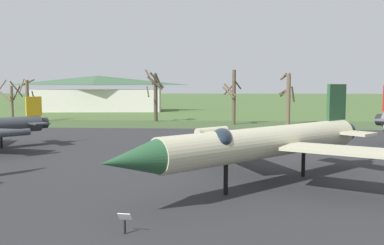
{
  "coord_description": "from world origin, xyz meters",
  "views": [
    {
      "loc": [
        5.16,
        -9.16,
        5.47
      ],
      "look_at": [
        3.01,
        21.13,
        2.75
      ],
      "focal_mm": 37.86,
      "sensor_mm": 36.0,
      "label": 1
    }
  ],
  "objects": [
    {
      "name": "asphalt_apron",
      "position": [
        0.0,
        15.89,
        0.03
      ],
      "size": [
        78.89,
        52.95,
        0.05
      ],
      "primitive_type": "cube",
      "color": "#28282B",
      "rests_on": "ground"
    },
    {
      "name": "grass_verge_strip",
      "position": [
        0.0,
        48.36,
        0.03
      ],
      "size": [
        138.89,
        12.0,
        0.06
      ],
      "primitive_type": "cube",
      "color": "#384D2A",
      "rests_on": "ground"
    },
    {
      "name": "jet_fighter_front_left",
      "position": [
        7.41,
        12.68,
        2.46
      ],
      "size": [
        14.89,
        14.62,
        5.61
      ],
      "color": "#B7B293",
      "rests_on": "ground"
    },
    {
      "name": "info_placard_front_left",
      "position": [
        1.66,
        5.11,
        0.53
      ],
      "size": [
        0.5,
        0.29,
        0.85
      ],
      "color": "black",
      "rests_on": "ground"
    },
    {
      "name": "bare_tree_far_left",
      "position": [
        -25.5,
        48.23,
        3.45
      ],
      "size": [
        2.95,
        2.7,
        6.49
      ],
      "color": "brown",
      "rests_on": "ground"
    },
    {
      "name": "bare_tree_left_of_center",
      "position": [
        -25.05,
        52.2,
        3.62
      ],
      "size": [
        2.53,
        2.4,
        6.7
      ],
      "color": "brown",
      "rests_on": "ground"
    },
    {
      "name": "bare_tree_center",
      "position": [
        -4.93,
        52.77,
        4.43
      ],
      "size": [
        3.16,
        2.62,
        8.09
      ],
      "color": "#42382D",
      "rests_on": "ground"
    },
    {
      "name": "bare_tree_right_of_center",
      "position": [
        6.92,
        48.5,
        4.16
      ],
      "size": [
        2.74,
        3.13,
        7.81
      ],
      "color": "brown",
      "rests_on": "ground"
    },
    {
      "name": "bare_tree_far_right",
      "position": [
        14.65,
        48.91,
        4.02
      ],
      "size": [
        2.35,
        2.36,
        7.47
      ],
      "color": "brown",
      "rests_on": "ground"
    },
    {
      "name": "visitor_building",
      "position": [
        -21.95,
        78.68,
        3.81
      ],
      "size": [
        29.72,
        12.35,
        7.84
      ],
      "color": "beige",
      "rests_on": "ground"
    }
  ]
}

